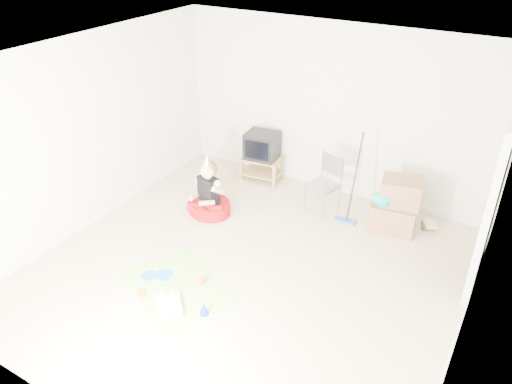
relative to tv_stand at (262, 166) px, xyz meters
The scene contains 16 objects.
ground 2.43m from the tv_stand, 64.48° to the right, with size 5.00×5.00×0.00m, color beige.
doorway_recess 3.74m from the tv_stand, 15.55° to the right, with size 0.02×0.90×2.05m, color black.
tv_stand is the anchor object (origin of this frame).
crt_tv 0.37m from the tv_stand, 116.57° to the left, with size 0.50×0.41×0.43m, color black.
folding_chair 1.35m from the tv_stand, 18.24° to the right, with size 0.50×0.49×0.89m.
cardboard_boxes 2.34m from the tv_stand, ahead, with size 0.68×0.56×0.77m.
floor_mop 1.76m from the tv_stand, 17.01° to the right, with size 0.32×0.42×1.26m.
book_pile 2.77m from the tv_stand, ahead, with size 0.24×0.28×0.08m.
seated_woman 1.30m from the tv_stand, 96.39° to the right, with size 0.80×0.80×0.96m.
party_mat 2.91m from the tv_stand, 80.50° to the right, with size 1.32×0.96×0.01m, color #EC319E.
birthday_cake 3.28m from the tv_stand, 78.53° to the right, with size 0.42×0.42×0.15m.
blue_plate_near 2.81m from the tv_stand, 85.56° to the right, with size 0.22×0.22×0.01m, color blue.
blue_plate_far 2.90m from the tv_stand, 88.70° to the right, with size 0.19×0.19×0.01m, color blue.
orange_cup_near 2.78m from the tv_stand, 75.02° to the right, with size 0.08×0.08×0.09m, color #D26217.
orange_cup_far 3.23m from the tv_stand, 85.61° to the right, with size 0.08×0.08×0.09m, color #D26217.
blue_party_hat 3.26m from the tv_stand, 71.38° to the right, with size 0.11×0.11×0.16m, color #1B2EC1.
Camera 1 is at (2.60, -4.18, 3.94)m, focal length 35.00 mm.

